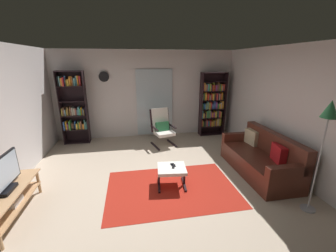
{
  "coord_description": "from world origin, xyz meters",
  "views": [
    {
      "loc": [
        -0.49,
        -3.58,
        2.28
      ],
      "look_at": [
        0.27,
        0.65,
        0.96
      ],
      "focal_mm": 22.69,
      "sensor_mm": 36.0,
      "label": 1
    }
  ],
  "objects_px": {
    "leather_sofa": "(261,159)",
    "ottoman": "(172,171)",
    "television": "(2,177)",
    "cell_phone": "(173,165)",
    "floor_lamp_by_sofa": "(328,120)",
    "bookshelf_near_sofa": "(212,105)",
    "lounge_armchair": "(162,126)",
    "tv_remote": "(174,166)",
    "tv_stand": "(8,200)",
    "bookshelf_near_tv": "(73,107)",
    "wall_clock": "(104,77)"
  },
  "relations": [
    {
      "from": "tv_remote",
      "to": "leather_sofa",
      "type": "bearing_deg",
      "value": 25.59
    },
    {
      "from": "cell_phone",
      "to": "tv_stand",
      "type": "bearing_deg",
      "value": -178.0
    },
    {
      "from": "bookshelf_near_tv",
      "to": "television",
      "type": "bearing_deg",
      "value": -95.18
    },
    {
      "from": "television",
      "to": "floor_lamp_by_sofa",
      "type": "relative_size",
      "value": 0.49
    },
    {
      "from": "bookshelf_near_tv",
      "to": "lounge_armchair",
      "type": "bearing_deg",
      "value": -13.76
    },
    {
      "from": "tv_stand",
      "to": "lounge_armchair",
      "type": "distance_m",
      "value": 3.71
    },
    {
      "from": "television",
      "to": "leather_sofa",
      "type": "bearing_deg",
      "value": 7.49
    },
    {
      "from": "leather_sofa",
      "to": "cell_phone",
      "type": "height_order",
      "value": "leather_sofa"
    },
    {
      "from": "television",
      "to": "bookshelf_near_tv",
      "type": "distance_m",
      "value": 3.17
    },
    {
      "from": "leather_sofa",
      "to": "lounge_armchair",
      "type": "distance_m",
      "value": 2.67
    },
    {
      "from": "television",
      "to": "bookshelf_near_sofa",
      "type": "height_order",
      "value": "bookshelf_near_sofa"
    },
    {
      "from": "leather_sofa",
      "to": "ottoman",
      "type": "distance_m",
      "value": 1.96
    },
    {
      "from": "leather_sofa",
      "to": "wall_clock",
      "type": "bearing_deg",
      "value": 140.57
    },
    {
      "from": "ottoman",
      "to": "tv_remote",
      "type": "distance_m",
      "value": 0.09
    },
    {
      "from": "television",
      "to": "cell_phone",
      "type": "height_order",
      "value": "television"
    },
    {
      "from": "floor_lamp_by_sofa",
      "to": "wall_clock",
      "type": "relative_size",
      "value": 6.11
    },
    {
      "from": "tv_stand",
      "to": "leather_sofa",
      "type": "relative_size",
      "value": 0.72
    },
    {
      "from": "leather_sofa",
      "to": "tv_remote",
      "type": "xyz_separation_m",
      "value": [
        -1.91,
        -0.17,
        0.09
      ]
    },
    {
      "from": "floor_lamp_by_sofa",
      "to": "tv_remote",
      "type": "bearing_deg",
      "value": 151.89
    },
    {
      "from": "cell_phone",
      "to": "television",
      "type": "bearing_deg",
      "value": -177.94
    },
    {
      "from": "ottoman",
      "to": "bookshelf_near_sofa",
      "type": "bearing_deg",
      "value": 56.34
    },
    {
      "from": "ottoman",
      "to": "wall_clock",
      "type": "xyz_separation_m",
      "value": [
        -1.4,
        2.93,
        1.53
      ]
    },
    {
      "from": "leather_sofa",
      "to": "floor_lamp_by_sofa",
      "type": "xyz_separation_m",
      "value": [
        0.07,
        -1.23,
        1.17
      ]
    },
    {
      "from": "lounge_armchair",
      "to": "cell_phone",
      "type": "xyz_separation_m",
      "value": [
        -0.1,
        -2.06,
        -0.14
      ]
    },
    {
      "from": "television",
      "to": "floor_lamp_by_sofa",
      "type": "distance_m",
      "value": 4.69
    },
    {
      "from": "lounge_armchair",
      "to": "floor_lamp_by_sofa",
      "type": "relative_size",
      "value": 0.58
    },
    {
      "from": "cell_phone",
      "to": "bookshelf_near_sofa",
      "type": "bearing_deg",
      "value": 47.55
    },
    {
      "from": "tv_remote",
      "to": "tv_stand",
      "type": "bearing_deg",
      "value": -150.11
    },
    {
      "from": "tv_remote",
      "to": "floor_lamp_by_sofa",
      "type": "relative_size",
      "value": 0.08
    },
    {
      "from": "television",
      "to": "wall_clock",
      "type": "distance_m",
      "value": 3.72
    },
    {
      "from": "lounge_armchair",
      "to": "floor_lamp_by_sofa",
      "type": "distance_m",
      "value": 3.81
    },
    {
      "from": "television",
      "to": "tv_remote",
      "type": "bearing_deg",
      "value": 9.33
    },
    {
      "from": "ottoman",
      "to": "floor_lamp_by_sofa",
      "type": "height_order",
      "value": "floor_lamp_by_sofa"
    },
    {
      "from": "wall_clock",
      "to": "ottoman",
      "type": "bearing_deg",
      "value": -64.49
    },
    {
      "from": "floor_lamp_by_sofa",
      "to": "bookshelf_near_sofa",
      "type": "bearing_deg",
      "value": 93.11
    },
    {
      "from": "bookshelf_near_sofa",
      "to": "leather_sofa",
      "type": "bearing_deg",
      "value": -87.07
    },
    {
      "from": "lounge_armchair",
      "to": "tv_remote",
      "type": "distance_m",
      "value": 2.13
    },
    {
      "from": "ottoman",
      "to": "floor_lamp_by_sofa",
      "type": "relative_size",
      "value": 0.32
    },
    {
      "from": "wall_clock",
      "to": "tv_remote",
      "type": "bearing_deg",
      "value": -63.76
    },
    {
      "from": "lounge_armchair",
      "to": "tv_remote",
      "type": "xyz_separation_m",
      "value": [
        -0.1,
        -2.12,
        -0.14
      ]
    },
    {
      "from": "cell_phone",
      "to": "floor_lamp_by_sofa",
      "type": "xyz_separation_m",
      "value": [
        1.99,
        -1.12,
        1.09
      ]
    },
    {
      "from": "bookshelf_near_tv",
      "to": "floor_lamp_by_sofa",
      "type": "xyz_separation_m",
      "value": [
        4.29,
        -3.77,
        0.44
      ]
    },
    {
      "from": "lounge_armchair",
      "to": "tv_remote",
      "type": "relative_size",
      "value": 7.1
    },
    {
      "from": "leather_sofa",
      "to": "ottoman",
      "type": "relative_size",
      "value": 3.29
    },
    {
      "from": "ottoman",
      "to": "cell_phone",
      "type": "distance_m",
      "value": 0.11
    },
    {
      "from": "bookshelf_near_sofa",
      "to": "lounge_armchair",
      "type": "xyz_separation_m",
      "value": [
        -1.68,
        -0.6,
        -0.43
      ]
    },
    {
      "from": "tv_remote",
      "to": "ottoman",
      "type": "bearing_deg",
      "value": -143.26
    },
    {
      "from": "bookshelf_near_sofa",
      "to": "tv_remote",
      "type": "relative_size",
      "value": 13.57
    },
    {
      "from": "tv_stand",
      "to": "tv_remote",
      "type": "height_order",
      "value": "tv_stand"
    },
    {
      "from": "tv_stand",
      "to": "wall_clock",
      "type": "height_order",
      "value": "wall_clock"
    }
  ]
}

